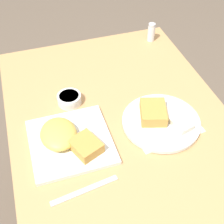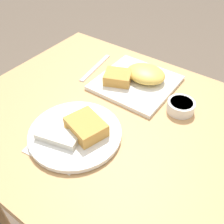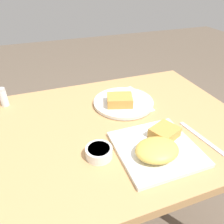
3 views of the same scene
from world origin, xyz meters
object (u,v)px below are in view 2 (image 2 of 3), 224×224
(plate_oval_far, at_px, (76,132))
(sauce_ramekin, at_px, (181,106))
(butter_knife, at_px, (95,67))
(plate_square_near, at_px, (137,79))

(plate_oval_far, xyz_separation_m, sauce_ramekin, (-0.20, -0.28, 0.00))
(plate_oval_far, distance_m, butter_knife, 0.36)
(plate_oval_far, bearing_deg, sauce_ramekin, -125.34)
(plate_square_near, height_order, butter_knife, plate_square_near)
(plate_square_near, bearing_deg, butter_knife, 2.17)
(plate_square_near, relative_size, plate_oval_far, 0.97)
(sauce_ramekin, bearing_deg, plate_square_near, -13.36)
(butter_knife, bearing_deg, plate_square_near, 84.35)
(plate_square_near, relative_size, sauce_ramekin, 2.99)
(sauce_ramekin, relative_size, butter_knife, 0.42)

